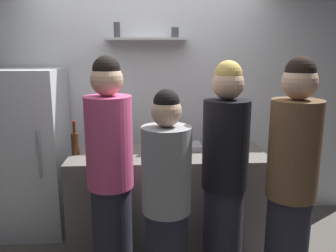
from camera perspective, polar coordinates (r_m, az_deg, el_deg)
name	(u,v)px	position (r m, az deg, el deg)	size (l,w,h in m)	color
back_wall_assembly	(148,99)	(3.83, -3.38, 4.42)	(4.80, 0.32, 2.60)	white
refrigerator	(33,152)	(3.73, -21.46, -4.09)	(0.63, 0.67, 1.66)	silver
counter	(168,198)	(3.35, 0.00, -11.88)	(1.79, 0.69, 0.91)	#66605B
baking_pan	(183,146)	(3.29, 2.47, -3.41)	(0.34, 0.24, 0.05)	gray
utensil_holder	(235,148)	(3.18, 10.98, -3.63)	(0.10, 0.10, 0.22)	#B2B2B7
wine_bottle_amber_glass	(75,142)	(3.21, -15.13, -2.63)	(0.07, 0.07, 0.31)	#472814
wine_bottle_green_glass	(123,142)	(3.10, -7.38, -2.67)	(0.07, 0.07, 0.31)	#19471E
water_bottle_plastic	(157,140)	(3.16, -1.81, -2.37)	(0.09, 0.09, 0.26)	silver
person_pink_top	(111,179)	(2.61, -9.49, -8.64)	(0.34, 0.34, 1.80)	#262633
person_grey_hoodie	(167,206)	(2.45, -0.24, -13.09)	(0.34, 0.34, 1.59)	#262633
person_brown_jacket	(291,189)	(2.55, 19.67, -9.76)	(0.34, 0.34, 1.80)	#262633
person_blonde	(224,181)	(2.63, 9.31, -8.90)	(0.34, 0.34, 1.77)	#262633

